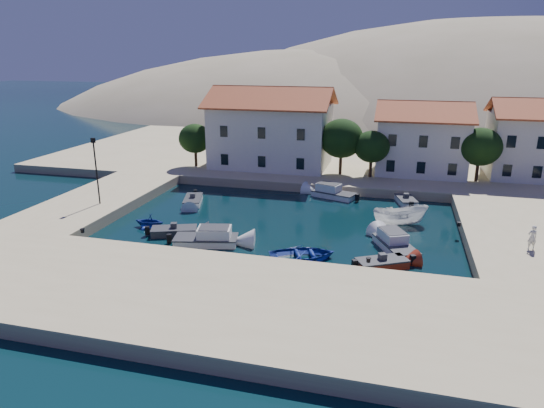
{
  "coord_description": "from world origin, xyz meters",
  "views": [
    {
      "loc": [
        9.35,
        -30.11,
        14.6
      ],
      "look_at": [
        -0.9,
        8.88,
        2.0
      ],
      "focal_mm": 32.0,
      "sensor_mm": 36.0,
      "label": 1
    }
  ],
  "objects": [
    {
      "name": "ground",
      "position": [
        0.0,
        0.0,
        0.0
      ],
      "size": [
        400.0,
        400.0,
        0.0
      ],
      "primitive_type": "plane",
      "color": "black",
      "rests_on": "ground"
    },
    {
      "name": "quay_south",
      "position": [
        0.0,
        -6.0,
        0.5
      ],
      "size": [
        52.0,
        12.0,
        1.0
      ],
      "primitive_type": "cube",
      "color": "tan",
      "rests_on": "ground"
    },
    {
      "name": "quay_east",
      "position": [
        20.5,
        10.0,
        0.5
      ],
      "size": [
        11.0,
        20.0,
        1.0
      ],
      "primitive_type": "cube",
      "color": "tan",
      "rests_on": "ground"
    },
    {
      "name": "quay_west",
      "position": [
        -19.0,
        10.0,
        0.5
      ],
      "size": [
        8.0,
        20.0,
        1.0
      ],
      "primitive_type": "cube",
      "color": "tan",
      "rests_on": "ground"
    },
    {
      "name": "quay_north",
      "position": [
        2.0,
        38.0,
        0.5
      ],
      "size": [
        80.0,
        36.0,
        1.0
      ],
      "primitive_type": "cube",
      "color": "tan",
      "rests_on": "ground"
    },
    {
      "name": "hills",
      "position": [
        20.64,
        123.62,
        -23.4
      ],
      "size": [
        254.0,
        176.0,
        99.0
      ],
      "color": "#9B8D69",
      "rests_on": "ground"
    },
    {
      "name": "building_left",
      "position": [
        -6.0,
        28.0,
        5.94
      ],
      "size": [
        14.7,
        9.45,
        9.7
      ],
      "color": "white",
      "rests_on": "quay_north"
    },
    {
      "name": "building_mid",
      "position": [
        12.0,
        29.0,
        5.22
      ],
      "size": [
        10.5,
        8.4,
        8.3
      ],
      "color": "white",
      "rests_on": "quay_north"
    },
    {
      "name": "building_right",
      "position": [
        24.0,
        30.0,
        5.47
      ],
      "size": [
        9.45,
        8.4,
        8.8
      ],
      "color": "white",
      "rests_on": "quay_north"
    },
    {
      "name": "trees",
      "position": [
        4.51,
        25.46,
        4.84
      ],
      "size": [
        37.3,
        5.3,
        6.45
      ],
      "color": "#382314",
      "rests_on": "quay_north"
    },
    {
      "name": "lamppost",
      "position": [
        -17.5,
        8.0,
        4.75
      ],
      "size": [
        0.35,
        0.25,
        6.22
      ],
      "color": "black",
      "rests_on": "quay_west"
    },
    {
      "name": "bollards",
      "position": [
        2.8,
        3.87,
        1.15
      ],
      "size": [
        29.36,
        9.56,
        0.3
      ],
      "color": "black",
      "rests_on": "ground"
    },
    {
      "name": "motorboat_grey_sw",
      "position": [
        -8.27,
        4.61,
        0.29
      ],
      "size": [
        4.09,
        2.86,
        1.25
      ],
      "rotation": [
        0.0,
        0.0,
        0.36
      ],
      "color": "#36373B",
      "rests_on": "ground"
    },
    {
      "name": "cabin_cruiser_south",
      "position": [
        -4.9,
        3.35,
        0.48
      ],
      "size": [
        5.37,
        3.21,
        1.6
      ],
      "rotation": [
        0.0,
        0.0,
        0.23
      ],
      "color": "white",
      "rests_on": "ground"
    },
    {
      "name": "rowboat_south",
      "position": [
        3.12,
        2.4,
        0.0
      ],
      "size": [
        5.85,
        5.11,
        1.01
      ],
      "primitive_type": "imported",
      "rotation": [
        0.0,
        0.0,
        1.97
      ],
      "color": "navy",
      "rests_on": "ground"
    },
    {
      "name": "motorboat_red_se",
      "position": [
        8.89,
        2.43,
        0.3
      ],
      "size": [
        3.92,
        3.16,
        1.25
      ],
      "rotation": [
        0.0,
        0.0,
        0.51
      ],
      "color": "maroon",
      "rests_on": "ground"
    },
    {
      "name": "cabin_cruiser_east",
      "position": [
        9.76,
        5.81,
        0.48
      ],
      "size": [
        3.82,
        5.13,
        1.6
      ],
      "rotation": [
        0.0,
        0.0,
        2.02
      ],
      "color": "white",
      "rests_on": "ground"
    },
    {
      "name": "boat_east",
      "position": [
        10.02,
        11.92,
        0.0
      ],
      "size": [
        5.31,
        3.45,
        1.92
      ],
      "primitive_type": "imported",
      "rotation": [
        0.0,
        0.0,
        1.92
      ],
      "color": "white",
      "rests_on": "ground"
    },
    {
      "name": "motorboat_white_ne",
      "position": [
        10.53,
        18.73,
        0.3
      ],
      "size": [
        2.46,
        3.74,
        1.25
      ],
      "rotation": [
        0.0,
        0.0,
        1.84
      ],
      "color": "white",
      "rests_on": "ground"
    },
    {
      "name": "rowboat_west",
      "position": [
        -11.2,
        5.82,
        0.0
      ],
      "size": [
        2.66,
        2.31,
        1.37
      ],
      "primitive_type": "imported",
      "rotation": [
        0.0,
        0.0,
        -1.54
      ],
      "color": "navy",
      "rests_on": "ground"
    },
    {
      "name": "motorboat_white_west",
      "position": [
        -10.34,
        13.25,
        0.29
      ],
      "size": [
        2.68,
        4.07,
        1.25
      ],
      "rotation": [
        0.0,
        0.0,
        -1.28
      ],
      "color": "white",
      "rests_on": "ground"
    },
    {
      "name": "cabin_cruiser_north",
      "position": [
        3.17,
        19.0,
        0.48
      ],
      "size": [
        4.98,
        3.38,
        1.6
      ],
      "rotation": [
        0.0,
        0.0,
        2.8
      ],
      "color": "white",
      "rests_on": "ground"
    },
    {
      "name": "pedestrian",
      "position": [
        19.19,
        6.08,
        1.92
      ],
      "size": [
        0.76,
        0.6,
        1.84
      ],
      "primitive_type": "imported",
      "rotation": [
        0.0,
        0.0,
        3.41
      ],
      "color": "silver",
      "rests_on": "quay_east"
    }
  ]
}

